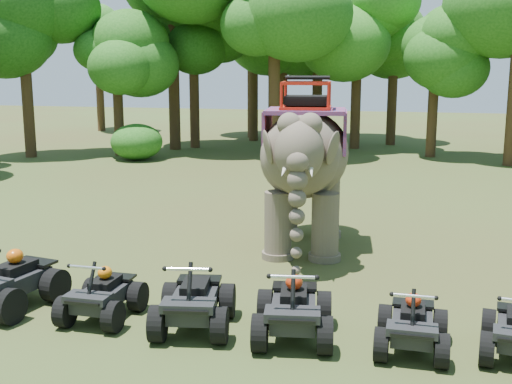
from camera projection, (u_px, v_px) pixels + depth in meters
ground at (242, 296)px, 12.81m from camera, size 110.00×110.00×0.00m
elephant at (305, 164)px, 15.93m from camera, size 2.77×5.28×4.26m
atv_0 at (10, 273)px, 12.08m from camera, size 1.65×2.06×1.38m
atv_1 at (102, 288)px, 11.59m from camera, size 1.16×1.58×1.17m
atv_2 at (194, 293)px, 11.12m from camera, size 1.58×1.97×1.31m
atv_3 at (294, 301)px, 10.74m from camera, size 1.55×1.95×1.31m
atv_4 at (413, 317)px, 10.27m from camera, size 1.14×1.55×1.14m
tree_0 at (357, 73)px, 35.13m from camera, size 5.84×5.84×8.35m
tree_1 at (434, 90)px, 31.96m from camera, size 4.69×4.69×6.69m
tree_27 at (26, 73)px, 31.71m from camera, size 5.86×5.86×8.37m
tree_28 at (117, 88)px, 32.59m from camera, size 4.79×4.79×6.84m
tree_29 at (194, 76)px, 35.60m from camera, size 5.55×5.55×7.93m
tree_30 at (274, 63)px, 31.67m from camera, size 6.57×6.57×9.39m
tree_31 at (252, 64)px, 40.53m from camera, size 6.57×6.57×9.38m
tree_33 at (173, 54)px, 34.59m from camera, size 7.25×7.25×10.36m
tree_34 at (283, 73)px, 38.61m from camera, size 5.78×5.78×8.26m
tree_35 at (253, 72)px, 38.92m from camera, size 5.85×5.85×8.36m
tree_37 at (393, 73)px, 36.81m from camera, size 5.78×5.78×8.25m
tree_39 at (318, 58)px, 38.50m from camera, size 7.04×7.04×10.05m
tree_40 at (99, 75)px, 44.92m from camera, size 5.52×5.52×7.88m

